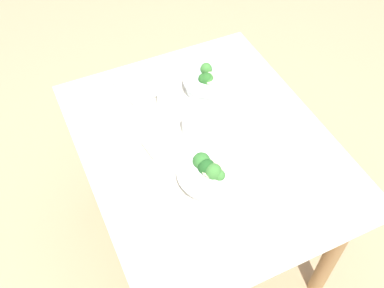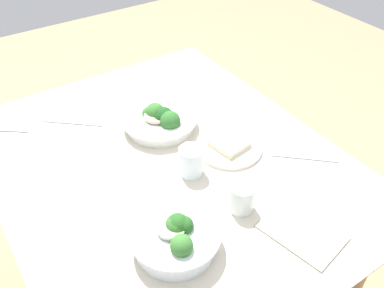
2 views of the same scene
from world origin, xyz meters
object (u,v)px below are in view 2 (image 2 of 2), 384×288
(water_glass_center, at_px, (242,197))
(fork_by_far_bowl, at_px, (13,131))
(napkin_folded_upper, at_px, (302,232))
(broccoli_bowl_far, at_px, (160,120))
(water_glass_side, at_px, (191,161))
(broccoli_bowl_near, at_px, (176,237))
(table_knife_left, at_px, (305,158))
(table_knife_right, at_px, (73,123))
(bread_side_plate, at_px, (229,146))

(water_glass_center, xyz_separation_m, fork_by_far_bowl, (-0.68, -0.42, -0.04))
(water_glass_center, distance_m, napkin_folded_upper, 0.17)
(broccoli_bowl_far, bearing_deg, water_glass_side, -8.29)
(broccoli_bowl_near, xyz_separation_m, fork_by_far_bowl, (-0.70, -0.21, -0.04))
(broccoli_bowl_far, height_order, napkin_folded_upper, broccoli_bowl_far)
(broccoli_bowl_far, height_order, water_glass_center, broccoli_bowl_far)
(broccoli_bowl_far, distance_m, broccoli_bowl_near, 0.49)
(table_knife_left, bearing_deg, table_knife_right, 175.45)
(table_knife_left, bearing_deg, napkin_folded_upper, -94.30)
(fork_by_far_bowl, height_order, napkin_folded_upper, napkin_folded_upper)
(fork_by_far_bowl, bearing_deg, broccoli_bowl_far, 5.52)
(table_knife_right, bearing_deg, water_glass_center, -27.85)
(broccoli_bowl_far, distance_m, napkin_folded_upper, 0.59)
(fork_by_far_bowl, distance_m, table_knife_right, 0.19)
(broccoli_bowl_far, relative_size, napkin_folded_upper, 1.26)
(broccoli_bowl_far, xyz_separation_m, fork_by_far_bowl, (-0.26, -0.42, -0.03))
(broccoli_bowl_far, bearing_deg, fork_by_far_bowl, -121.30)
(broccoli_bowl_far, distance_m, table_knife_right, 0.30)
(bread_side_plate, bearing_deg, table_knife_right, -137.70)
(water_glass_center, distance_m, fork_by_far_bowl, 0.80)
(bread_side_plate, height_order, napkin_folded_upper, bread_side_plate)
(fork_by_far_bowl, relative_size, table_knife_right, 0.46)
(water_glass_side, height_order, table_knife_right, water_glass_side)
(table_knife_left, distance_m, table_knife_right, 0.77)
(broccoli_bowl_far, distance_m, fork_by_far_bowl, 0.49)
(bread_side_plate, distance_m, water_glass_side, 0.17)
(bread_side_plate, distance_m, water_glass_center, 0.25)
(table_knife_left, bearing_deg, water_glass_side, -161.11)
(bread_side_plate, height_order, water_glass_center, water_glass_center)
(broccoli_bowl_near, bearing_deg, broccoli_bowl_far, 154.31)
(table_knife_right, height_order, napkin_folded_upper, napkin_folded_upper)
(fork_by_far_bowl, bearing_deg, bread_side_plate, -3.82)
(water_glass_side, xyz_separation_m, fork_by_far_bowl, (-0.49, -0.39, -0.04))
(bread_side_plate, relative_size, napkin_folded_upper, 1.05)
(broccoli_bowl_far, distance_m, water_glass_center, 0.43)
(broccoli_bowl_far, relative_size, bread_side_plate, 1.20)
(water_glass_center, height_order, table_knife_right, water_glass_center)
(bread_side_plate, bearing_deg, table_knife_left, 44.64)
(bread_side_plate, relative_size, table_knife_left, 1.03)
(broccoli_bowl_far, height_order, broccoli_bowl_near, broccoli_bowl_near)
(broccoli_bowl_far, xyz_separation_m, broccoli_bowl_near, (0.44, -0.21, 0.01))
(bread_side_plate, bearing_deg, broccoli_bowl_far, -149.51)
(water_glass_center, bearing_deg, fork_by_far_bowl, -148.50)
(broccoli_bowl_far, bearing_deg, napkin_folded_upper, 7.57)
(broccoli_bowl_near, distance_m, water_glass_center, 0.21)
(broccoli_bowl_far, bearing_deg, table_knife_right, -128.08)
(fork_by_far_bowl, bearing_deg, napkin_folded_upper, -22.43)
(fork_by_far_bowl, height_order, table_knife_right, same)
(napkin_folded_upper, bearing_deg, broccoli_bowl_near, -115.48)
(table_knife_right, bearing_deg, broccoli_bowl_far, 2.98)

